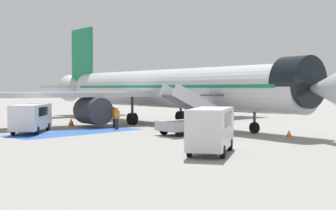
{
  "coord_description": "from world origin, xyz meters",
  "views": [
    {
      "loc": [
        30.83,
        -33.42,
        3.43
      ],
      "look_at": [
        3.6,
        -2.91,
        1.93
      ],
      "focal_mm": 50.0,
      "sensor_mm": 36.0,
      "label": 1
    }
  ],
  "objects_px": {
    "service_van_0": "(31,116)",
    "ground_crew_1": "(114,116)",
    "ground_crew_2": "(117,117)",
    "ground_crew_0": "(99,112)",
    "airliner": "(163,89)",
    "boarding_stairs_forward": "(190,121)",
    "traffic_cone_0": "(71,122)",
    "service_van_1": "(211,127)",
    "traffic_cone_1": "(289,134)",
    "fuel_tanker": "(259,100)"
  },
  "relations": [
    {
      "from": "service_van_1",
      "to": "ground_crew_0",
      "type": "xyz_separation_m",
      "value": [
        -22.2,
        11.02,
        -0.37
      ]
    },
    {
      "from": "fuel_tanker",
      "to": "ground_crew_1",
      "type": "distance_m",
      "value": 31.16
    },
    {
      "from": "ground_crew_1",
      "to": "traffic_cone_0",
      "type": "bearing_deg",
      "value": 34.81
    },
    {
      "from": "service_van_0",
      "to": "boarding_stairs_forward",
      "type": "bearing_deg",
      "value": -6.65
    },
    {
      "from": "ground_crew_1",
      "to": "traffic_cone_0",
      "type": "xyz_separation_m",
      "value": [
        -4.31,
        -1.33,
        -0.71
      ]
    },
    {
      "from": "service_van_1",
      "to": "traffic_cone_1",
      "type": "distance_m",
      "value": 10.35
    },
    {
      "from": "ground_crew_2",
      "to": "traffic_cone_0",
      "type": "relative_size",
      "value": 2.7
    },
    {
      "from": "traffic_cone_0",
      "to": "service_van_0",
      "type": "bearing_deg",
      "value": -62.54
    },
    {
      "from": "boarding_stairs_forward",
      "to": "service_van_0",
      "type": "distance_m",
      "value": 12.14
    },
    {
      "from": "ground_crew_2",
      "to": "traffic_cone_1",
      "type": "relative_size",
      "value": 3.65
    },
    {
      "from": "fuel_tanker",
      "to": "service_van_1",
      "type": "bearing_deg",
      "value": 28.78
    },
    {
      "from": "fuel_tanker",
      "to": "ground_crew_1",
      "type": "height_order",
      "value": "fuel_tanker"
    },
    {
      "from": "airliner",
      "to": "service_van_1",
      "type": "bearing_deg",
      "value": 60.6
    },
    {
      "from": "boarding_stairs_forward",
      "to": "fuel_tanker",
      "type": "height_order",
      "value": "boarding_stairs_forward"
    },
    {
      "from": "airliner",
      "to": "traffic_cone_1",
      "type": "distance_m",
      "value": 15.23
    },
    {
      "from": "airliner",
      "to": "ground_crew_0",
      "type": "relative_size",
      "value": 22.52
    },
    {
      "from": "service_van_1",
      "to": "traffic_cone_1",
      "type": "xyz_separation_m",
      "value": [
        -0.83,
        10.25,
        -1.16
      ]
    },
    {
      "from": "boarding_stairs_forward",
      "to": "traffic_cone_0",
      "type": "relative_size",
      "value": 8.32
    },
    {
      "from": "service_van_1",
      "to": "ground_crew_1",
      "type": "distance_m",
      "value": 17.39
    },
    {
      "from": "airliner",
      "to": "ground_crew_1",
      "type": "bearing_deg",
      "value": 8.1
    },
    {
      "from": "service_van_0",
      "to": "service_van_1",
      "type": "xyz_separation_m",
      "value": [
        16.94,
        0.04,
        0.11
      ]
    },
    {
      "from": "airliner",
      "to": "ground_crew_1",
      "type": "relative_size",
      "value": 22.51
    },
    {
      "from": "ground_crew_1",
      "to": "service_van_1",
      "type": "bearing_deg",
      "value": 172.74
    },
    {
      "from": "ground_crew_2",
      "to": "traffic_cone_1",
      "type": "bearing_deg",
      "value": 123.52
    },
    {
      "from": "boarding_stairs_forward",
      "to": "ground_crew_2",
      "type": "bearing_deg",
      "value": -164.27
    },
    {
      "from": "ground_crew_1",
      "to": "ground_crew_2",
      "type": "relative_size",
      "value": 1.0
    },
    {
      "from": "traffic_cone_1",
      "to": "traffic_cone_0",
      "type": "bearing_deg",
      "value": -167.55
    },
    {
      "from": "service_van_0",
      "to": "ground_crew_1",
      "type": "xyz_separation_m",
      "value": [
        1.17,
        7.37,
        -0.26
      ]
    },
    {
      "from": "airliner",
      "to": "traffic_cone_0",
      "type": "height_order",
      "value": "airliner"
    },
    {
      "from": "service_van_1",
      "to": "fuel_tanker",
      "type": "bearing_deg",
      "value": -89.8
    },
    {
      "from": "traffic_cone_0",
      "to": "ground_crew_1",
      "type": "bearing_deg",
      "value": 17.13
    },
    {
      "from": "service_van_0",
      "to": "traffic_cone_0",
      "type": "bearing_deg",
      "value": 74.41
    },
    {
      "from": "service_van_0",
      "to": "ground_crew_1",
      "type": "bearing_deg",
      "value": 37.9
    },
    {
      "from": "service_van_1",
      "to": "service_van_0",
      "type": "bearing_deg",
      "value": -27.04
    },
    {
      "from": "airliner",
      "to": "service_van_0",
      "type": "relative_size",
      "value": 7.75
    },
    {
      "from": "service_van_0",
      "to": "fuel_tanker",
      "type": "bearing_deg",
      "value": 51.22
    },
    {
      "from": "service_van_1",
      "to": "traffic_cone_0",
      "type": "bearing_deg",
      "value": -43.82
    },
    {
      "from": "service_van_0",
      "to": "traffic_cone_1",
      "type": "height_order",
      "value": "service_van_0"
    },
    {
      "from": "airliner",
      "to": "boarding_stairs_forward",
      "type": "bearing_deg",
      "value": 65.0
    },
    {
      "from": "traffic_cone_1",
      "to": "ground_crew_2",
      "type": "bearing_deg",
      "value": -164.98
    },
    {
      "from": "boarding_stairs_forward",
      "to": "traffic_cone_1",
      "type": "relative_size",
      "value": 11.23
    },
    {
      "from": "service_van_0",
      "to": "ground_crew_2",
      "type": "distance_m",
      "value": 7.02
    },
    {
      "from": "boarding_stairs_forward",
      "to": "service_van_0",
      "type": "height_order",
      "value": "boarding_stairs_forward"
    },
    {
      "from": "fuel_tanker",
      "to": "ground_crew_1",
      "type": "relative_size",
      "value": 5.52
    },
    {
      "from": "traffic_cone_0",
      "to": "traffic_cone_1",
      "type": "height_order",
      "value": "traffic_cone_0"
    },
    {
      "from": "ground_crew_2",
      "to": "traffic_cone_0",
      "type": "height_order",
      "value": "ground_crew_2"
    },
    {
      "from": "service_van_0",
      "to": "traffic_cone_0",
      "type": "distance_m",
      "value": 6.88
    },
    {
      "from": "ground_crew_2",
      "to": "ground_crew_0",
      "type": "bearing_deg",
      "value": -101.8
    },
    {
      "from": "ground_crew_1",
      "to": "ground_crew_2",
      "type": "height_order",
      "value": "ground_crew_1"
    },
    {
      "from": "service_van_1",
      "to": "ground_crew_0",
      "type": "bearing_deg",
      "value": -53.57
    }
  ]
}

